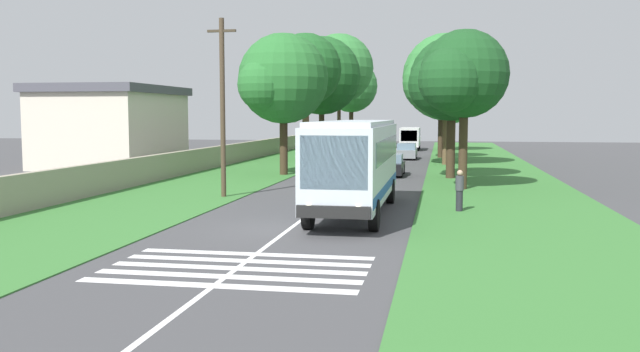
# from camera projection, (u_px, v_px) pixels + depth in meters

# --- Properties ---
(ground) EXTENTS (160.00, 160.00, 0.00)m
(ground) POSITION_uv_depth(u_px,v_px,m) (288.00, 230.00, 23.24)
(ground) COLOR #424244
(grass_verge_left) EXTENTS (120.00, 8.00, 0.04)m
(grass_verge_left) POSITION_uv_depth(u_px,v_px,m) (210.00, 182.00, 39.39)
(grass_verge_left) COLOR #387533
(grass_verge_left) RESTS_ON ground
(grass_verge_right) EXTENTS (120.00, 8.00, 0.04)m
(grass_verge_right) POSITION_uv_depth(u_px,v_px,m) (497.00, 188.00, 36.48)
(grass_verge_right) COLOR #387533
(grass_verge_right) RESTS_ON ground
(centre_line) EXTENTS (110.00, 0.16, 0.01)m
(centre_line) POSITION_uv_depth(u_px,v_px,m) (348.00, 185.00, 37.94)
(centre_line) COLOR silver
(centre_line) RESTS_ON ground
(coach_bus) EXTENTS (11.16, 2.62, 3.73)m
(coach_bus) POSITION_uv_depth(u_px,v_px,m) (356.00, 161.00, 26.82)
(coach_bus) COLOR silver
(coach_bus) RESTS_ON ground
(zebra_crossing) EXTENTS (4.05, 6.80, 0.01)m
(zebra_crossing) POSITION_uv_depth(u_px,v_px,m) (237.00, 268.00, 17.41)
(zebra_crossing) COLOR silver
(zebra_crossing) RESTS_ON ground
(trailing_car_0) EXTENTS (4.30, 1.78, 1.43)m
(trailing_car_0) POSITION_uv_depth(u_px,v_px,m) (390.00, 165.00, 43.89)
(trailing_car_0) COLOR black
(trailing_car_0) RESTS_ON ground
(trailing_car_1) EXTENTS (4.30, 1.78, 1.43)m
(trailing_car_1) POSITION_uv_depth(u_px,v_px,m) (353.00, 157.00, 53.23)
(trailing_car_1) COLOR #B21E1E
(trailing_car_1) RESTS_ON ground
(trailing_car_2) EXTENTS (4.30, 1.78, 1.43)m
(trailing_car_2) POSITION_uv_depth(u_px,v_px,m) (407.00, 152.00, 60.22)
(trailing_car_2) COLOR gray
(trailing_car_2) RESTS_ON ground
(trailing_car_3) EXTENTS (4.30, 1.78, 1.43)m
(trailing_car_3) POSITION_uv_depth(u_px,v_px,m) (371.00, 148.00, 67.63)
(trailing_car_3) COLOR gray
(trailing_car_3) RESTS_ON ground
(trailing_minibus_0) EXTENTS (6.00, 2.14, 2.53)m
(trailing_minibus_0) POSITION_uv_depth(u_px,v_px,m) (410.00, 136.00, 75.74)
(trailing_minibus_0) COLOR silver
(trailing_minibus_0) RESTS_ON ground
(roadside_tree_left_0) EXTENTS (7.87, 6.22, 10.79)m
(roadside_tree_left_0) POSITION_uv_depth(u_px,v_px,m) (303.00, 72.00, 56.64)
(roadside_tree_left_0) COLOR brown
(roadside_tree_left_0) RESTS_ON grass_verge_left
(roadside_tree_left_1) EXTENTS (9.05, 7.59, 12.81)m
(roadside_tree_left_1) POSITION_uv_depth(u_px,v_px,m) (337.00, 70.00, 73.85)
(roadside_tree_left_1) COLOR #4C3826
(roadside_tree_left_1) RESTS_ON grass_verge_left
(roadside_tree_left_2) EXTENTS (9.09, 7.58, 11.50)m
(roadside_tree_left_2) POSITION_uv_depth(u_px,v_px,m) (320.00, 78.00, 65.09)
(roadside_tree_left_2) COLOR #3D2D1E
(roadside_tree_left_2) RESTS_ON grass_verge_left
(roadside_tree_left_3) EXTENTS (6.70, 5.90, 9.24)m
(roadside_tree_left_3) POSITION_uv_depth(u_px,v_px,m) (282.00, 81.00, 43.84)
(roadside_tree_left_3) COLOR #3D2D1E
(roadside_tree_left_3) RESTS_ON grass_verge_left
(roadside_tree_left_4) EXTENTS (7.63, 6.66, 10.88)m
(roadside_tree_left_4) POSITION_uv_depth(u_px,v_px,m) (350.00, 87.00, 85.34)
(roadside_tree_left_4) COLOR #3D2D1E
(roadside_tree_left_4) RESTS_ON grass_verge_left
(roadside_tree_right_0) EXTENTS (5.65, 4.70, 8.40)m
(roadside_tree_right_0) POSITION_uv_depth(u_px,v_px,m) (461.00, 77.00, 35.12)
(roadside_tree_right_0) COLOR #3D2D1E
(roadside_tree_right_0) RESTS_ON grass_verge_right
(roadside_tree_right_1) EXTENTS (8.29, 6.84, 10.31)m
(roadside_tree_right_1) POSITION_uv_depth(u_px,v_px,m) (444.00, 79.00, 52.71)
(roadside_tree_right_1) COLOR brown
(roadside_tree_right_1) RESTS_ON grass_verge_right
(roadside_tree_right_2) EXTENTS (5.78, 4.87, 8.33)m
(roadside_tree_right_2) POSITION_uv_depth(u_px,v_px,m) (440.00, 95.00, 61.23)
(roadside_tree_right_2) COLOR #3D2D1E
(roadside_tree_right_2) RESTS_ON grass_verge_right
(roadside_tree_right_3) EXTENTS (7.05, 5.71, 8.55)m
(roadside_tree_right_3) POSITION_uv_depth(u_px,v_px,m) (450.00, 100.00, 74.16)
(roadside_tree_right_3) COLOR brown
(roadside_tree_right_3) RESTS_ON grass_verge_right
(roadside_tree_right_4) EXTENTS (6.42, 5.21, 8.72)m
(roadside_tree_right_4) POSITION_uv_depth(u_px,v_px,m) (449.00, 82.00, 41.38)
(roadside_tree_right_4) COLOR #3D2D1E
(roadside_tree_right_4) RESTS_ON grass_verge_right
(utility_pole) EXTENTS (0.24, 1.40, 8.48)m
(utility_pole) POSITION_uv_depth(u_px,v_px,m) (223.00, 105.00, 32.00)
(utility_pole) COLOR #473828
(utility_pole) RESTS_ON grass_verge_left
(roadside_wall) EXTENTS (70.00, 0.40, 1.56)m
(roadside_wall) POSITION_uv_depth(u_px,v_px,m) (186.00, 162.00, 44.82)
(roadside_wall) COLOR #9E937F
(roadside_wall) RESTS_ON grass_verge_left
(roadside_building) EXTENTS (11.54, 8.68, 6.17)m
(roadside_building) POSITION_uv_depth(u_px,v_px,m) (112.00, 126.00, 51.66)
(roadside_building) COLOR beige
(roadside_building) RESTS_ON ground
(pedestrian) EXTENTS (0.34, 0.34, 1.69)m
(pedestrian) POSITION_uv_depth(u_px,v_px,m) (460.00, 190.00, 27.43)
(pedestrian) COLOR #26262D
(pedestrian) RESTS_ON grass_verge_right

